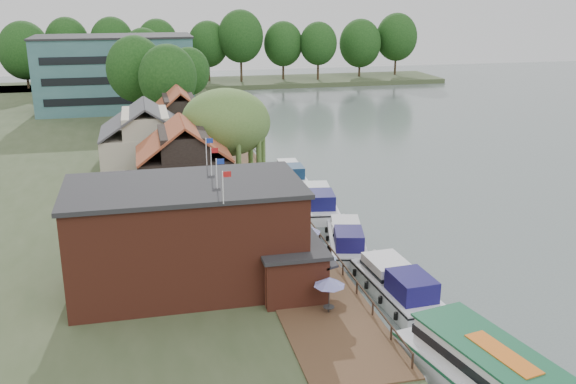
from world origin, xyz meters
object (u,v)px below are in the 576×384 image
willow (226,142)px  umbrella_4 (280,229)px  umbrella_6 (282,204)px  cruiser_0 (397,281)px  cottage_c (180,126)px  cruiser_3 (290,171)px  umbrella_1 (320,268)px  pub (216,233)px  umbrella_5 (289,212)px  cottage_a (184,168)px  hotel_block (115,73)px  umbrella_3 (306,240)px  umbrella_0 (329,295)px  cottage_b (147,145)px  cruiser_1 (347,237)px  swan (424,379)px  umbrella_2 (299,256)px  cruiser_2 (319,199)px

willow → umbrella_4: bearing=-81.1°
umbrella_6 → cruiser_0: size_ratio=0.22×
cottage_c → cruiser_3: 14.41m
cottage_c → umbrella_1: 36.75m
pub → umbrella_1: 7.39m
pub → umbrella_4: pub is taller
umbrella_5 → umbrella_6: bearing=91.9°
cottage_a → willow: size_ratio=0.82×
willow → cruiser_0: bearing=-70.2°
umbrella_6 → pub: bearing=-121.2°
hotel_block → umbrella_3: size_ratio=10.69×
willow → umbrella_6: bearing=-65.0°
hotel_block → umbrella_5: (15.33, -61.31, -4.86)m
umbrella_4 → umbrella_3: bearing=-62.7°
cottage_a → cottage_c: 19.03m
cruiser_3 → umbrella_6: bearing=-102.9°
umbrella_0 → cruiser_3: bearing=80.9°
umbrella_0 → cottage_b: bearing=108.2°
willow → umbrella_5: bearing=-69.6°
hotel_block → umbrella_6: hotel_block is taller
cottage_b → cruiser_1: (15.22, -19.23, -4.06)m
umbrella_3 → swan: bearing=-81.6°
umbrella_2 → umbrella_5: (1.46, 9.34, 0.00)m
umbrella_1 → pub: bearing=163.3°
umbrella_1 → cruiser_3: size_ratio=0.25×
umbrella_2 → cruiser_1: bearing=45.4°
cottage_c → cruiser_3: cottage_c is taller
cottage_b → cruiser_2: (15.64, -9.34, -4.01)m
cottage_a → willow: willow is taller
cruiser_1 → cottage_b: bearing=142.1°
cottage_a → umbrella_2: (6.87, -14.65, -2.96)m
willow → swan: bearing=-79.7°
umbrella_1 → cruiser_0: 5.40m
cottage_c → umbrella_2: 34.29m
cottage_c → umbrella_6: cottage_c is taller
cottage_c → umbrella_6: bearing=-71.8°
cottage_a → umbrella_0: (7.17, -21.02, -2.96)m
pub → cottage_b: (-4.00, 25.00, 0.60)m
hotel_block → cruiser_2: size_ratio=2.49×
cruiser_0 → swan: cruiser_0 is taller
cottage_b → cruiser_0: (15.88, -28.22, -3.94)m
hotel_block → umbrella_2: 72.16m
hotel_block → cruiser_0: 77.06m
swan → umbrella_2: bearing=105.4°
hotel_block → umbrella_1: (14.71, -73.01, -4.86)m
umbrella_3 → swan: (2.37, -15.99, -2.07)m
cottage_b → umbrella_2: (9.87, -24.65, -2.96)m
cottage_b → cruiser_3: (15.34, 1.12, -4.12)m
hotel_block → cruiser_3: bearing=-66.7°
swan → hotel_block: bearing=101.8°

